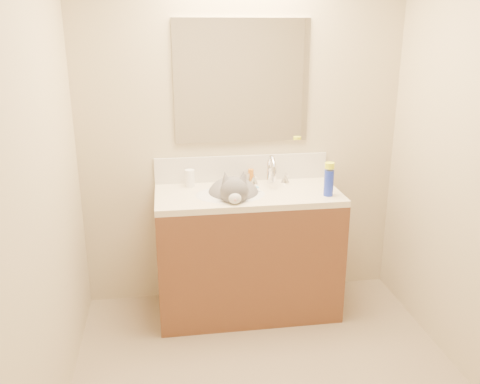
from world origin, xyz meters
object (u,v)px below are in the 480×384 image
object	(u,v)px
basin	(230,205)
pill_bottle	(190,178)
faucet	(271,173)
spray_can	(329,183)
cat	(234,196)
silver_jar	(246,178)
amber_bottle	(251,176)
vanity_cabinet	(248,255)

from	to	relation	value
basin	pill_bottle	distance (m)	0.35
basin	faucet	xyz separation A→B (m)	(0.30, 0.17, 0.16)
spray_can	cat	bearing A→B (deg)	167.50
silver_jar	amber_bottle	bearing A→B (deg)	1.47
basin	silver_jar	xyz separation A→B (m)	(0.14, 0.25, 0.10)
amber_bottle	cat	bearing A→B (deg)	-123.01
faucet	amber_bottle	size ratio (longest dim) A/B	3.03
vanity_cabinet	spray_can	distance (m)	0.74
basin	amber_bottle	bearing A→B (deg)	54.68
pill_bottle	vanity_cabinet	bearing A→B (deg)	-26.14
vanity_cabinet	basin	distance (m)	0.40
faucet	basin	bearing A→B (deg)	-150.88
pill_bottle	silver_jar	bearing A→B (deg)	5.61
cat	spray_can	size ratio (longest dim) A/B	2.92
vanity_cabinet	silver_jar	xyz separation A→B (m)	(0.02, 0.22, 0.48)
silver_jar	spray_can	distance (m)	0.60
pill_bottle	amber_bottle	bearing A→B (deg)	5.28
vanity_cabinet	pill_bottle	xyz separation A→B (m)	(-0.37, 0.18, 0.51)
amber_bottle	pill_bottle	bearing A→B (deg)	-174.72
amber_bottle	vanity_cabinet	bearing A→B (deg)	-104.43
pill_bottle	spray_can	xyz separation A→B (m)	(0.86, -0.32, 0.03)
cat	pill_bottle	distance (m)	0.34
silver_jar	cat	bearing A→B (deg)	-116.81
cat	basin	bearing A→B (deg)	-142.04
cat	silver_jar	size ratio (longest dim) A/B	7.40
basin	amber_bottle	size ratio (longest dim) A/B	4.87
silver_jar	spray_can	bearing A→B (deg)	-37.53
pill_bottle	amber_bottle	distance (m)	0.42
silver_jar	vanity_cabinet	bearing A→B (deg)	-95.83
cat	silver_jar	distance (m)	0.26
faucet	pill_bottle	size ratio (longest dim) A/B	2.40
basin	cat	bearing A→B (deg)	32.61
basin	silver_jar	distance (m)	0.30
vanity_cabinet	basin	bearing A→B (deg)	-165.96
cat	amber_bottle	xyz separation A→B (m)	(0.15, 0.23, 0.06)
silver_jar	faucet	bearing A→B (deg)	-27.12
vanity_cabinet	basin	xyz separation A→B (m)	(-0.12, -0.03, 0.38)
amber_bottle	silver_jar	bearing A→B (deg)	-178.53
cat	spray_can	xyz separation A→B (m)	(0.59, -0.13, 0.10)
basin	cat	distance (m)	0.06
amber_bottle	spray_can	size ratio (longest dim) A/B	0.55
pill_bottle	spray_can	world-z (taller)	spray_can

